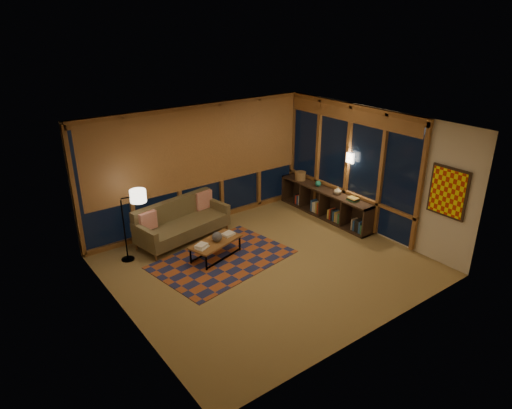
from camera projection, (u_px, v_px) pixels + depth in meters
floor at (267, 265)px, 8.73m from camera, size 5.50×5.00×0.01m
ceiling at (269, 126)px, 7.68m from camera, size 5.50×5.00×0.01m
walls at (268, 200)px, 8.21m from camera, size 5.51×5.01×2.70m
window_wall_back at (200, 166)px, 10.00m from camera, size 5.30×0.16×2.60m
window_wall_right at (346, 165)px, 10.12m from camera, size 0.16×3.70×2.60m
wall_art at (448, 192)px, 8.29m from camera, size 0.06×0.74×0.94m
wall_sconce at (350, 158)px, 9.90m from camera, size 0.12×0.18×0.22m
sofa at (183, 222)px, 9.57m from camera, size 2.11×1.15×0.82m
pillow_left at (148, 222)px, 9.14m from camera, size 0.38×0.18×0.37m
pillow_right at (203, 200)px, 10.15m from camera, size 0.42×0.19×0.40m
area_rug at (223, 259)px, 8.92m from camera, size 2.81×2.11×0.01m
coffee_table at (216, 249)px, 8.95m from camera, size 1.16×0.76×0.36m
book_stack_a at (201, 246)px, 8.62m from camera, size 0.26×0.24×0.06m
book_stack_b at (228, 234)px, 9.13m from camera, size 0.24×0.21×0.04m
ceramic_pot at (217, 237)px, 8.84m from camera, size 0.23×0.23×0.20m
floor_lamp at (124, 227)px, 8.66m from camera, size 0.51×0.38×1.41m
bookshelf at (325, 203)px, 10.71m from camera, size 0.40×2.70×0.67m
basket at (300, 176)px, 11.16m from camera, size 0.27×0.27×0.20m
teal_bowl at (318, 184)px, 10.74m from camera, size 0.17×0.17×0.14m
vase at (338, 191)px, 10.26m from camera, size 0.22×0.22×0.18m
shelf_book_stack at (353, 199)px, 9.94m from camera, size 0.22×0.28×0.08m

